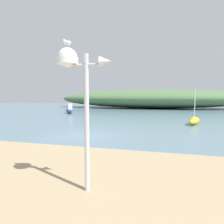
# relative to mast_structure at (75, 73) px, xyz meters

# --- Properties ---
(ground_plane) EXTENTS (120.00, 120.00, 0.00)m
(ground_plane) POSITION_rel_mast_structure_xyz_m (-2.62, 7.28, -3.09)
(ground_plane) COLOR slate
(distant_hill) EXTENTS (45.67, 14.20, 4.40)m
(distant_hill) POSITION_rel_mast_structure_xyz_m (0.01, 41.02, -0.88)
(distant_hill) COLOR #517547
(distant_hill) RESTS_ON ground
(mast_structure) EXTENTS (1.35, 0.51, 3.51)m
(mast_structure) POSITION_rel_mast_structure_xyz_m (0.00, 0.00, 0.00)
(mast_structure) COLOR silver
(mast_structure) RESTS_ON beach_sand
(seagull_on_radar) EXTENTS (0.28, 0.11, 0.20)m
(seagull_on_radar) POSITION_rel_mast_structure_xyz_m (-0.20, 0.00, 0.74)
(seagull_on_radar) COLOR orange
(seagull_on_radar) RESTS_ON mast_structure
(sailboat_west_reach) EXTENTS (1.71, 2.75, 3.28)m
(sailboat_west_reach) POSITION_rel_mast_structure_xyz_m (5.10, 14.42, -2.73)
(sailboat_west_reach) COLOR gold
(sailboat_west_reach) RESTS_ON ground
(motorboat_off_point) EXTENTS (2.22, 2.32, 1.56)m
(motorboat_off_point) POSITION_rel_mast_structure_xyz_m (-11.86, 22.46, -2.52)
(motorboat_off_point) COLOR #2D4C9E
(motorboat_off_point) RESTS_ON ground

